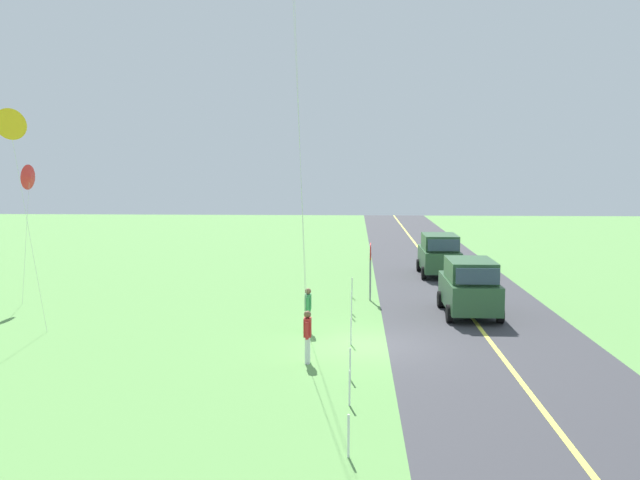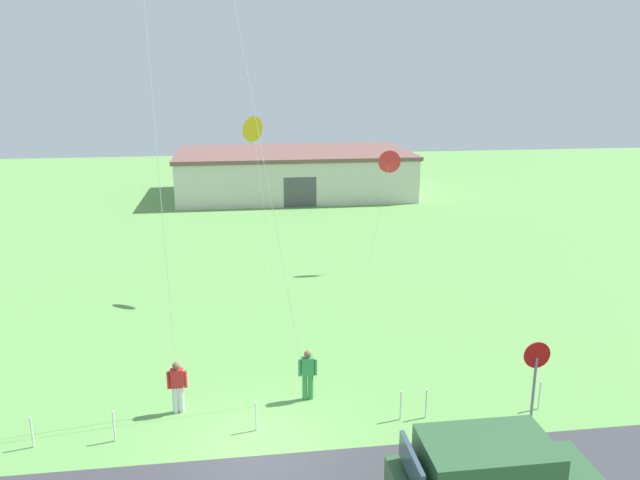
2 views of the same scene
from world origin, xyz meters
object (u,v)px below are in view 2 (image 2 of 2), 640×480
Objects in this scene: person_adult_near at (308,373)px; kite_green_far at (390,162)px; person_adult_companion at (177,385)px; warehouse_distant at (293,173)px; stop_sign at (536,367)px; kite_yellow_high at (254,130)px.

person_adult_near is 14.38m from kite_green_far.
person_adult_companion is 0.09× the size of warehouse_distant.
person_adult_near is (-6.07, 2.33, -0.94)m from stop_sign.
person_adult_companion is 33.51m from warehouse_distant.
person_adult_companion is at bearing 168.11° from stop_sign.
warehouse_distant reaches higher than person_adult_near.
person_adult_near is at bearing -94.74° from warehouse_distant.
kite_yellow_high is at bearing -99.56° from warehouse_distant.
kite_yellow_high is 23.62m from warehouse_distant.
person_adult_companion is at bearing -126.33° from kite_green_far.
kite_yellow_high reaches higher than stop_sign.
kite_green_far is at bearing 100.57° from person_adult_companion.
stop_sign is 0.33× the size of kite_yellow_high.
kite_yellow_high reaches higher than person_adult_near.
person_adult_companion is (-3.85, -0.24, 0.00)m from person_adult_near.
kite_yellow_high is at bearing -154.97° from person_adult_near.
kite_yellow_high is 0.43× the size of warehouse_distant.
person_adult_near is at bearing 159.01° from stop_sign.
stop_sign is at bearing 35.01° from person_adult_companion.
warehouse_distant is (6.55, 32.85, 0.89)m from person_adult_companion.
stop_sign is at bearing 87.69° from person_adult_near.
person_adult_companion is 16.44m from kite_green_far.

